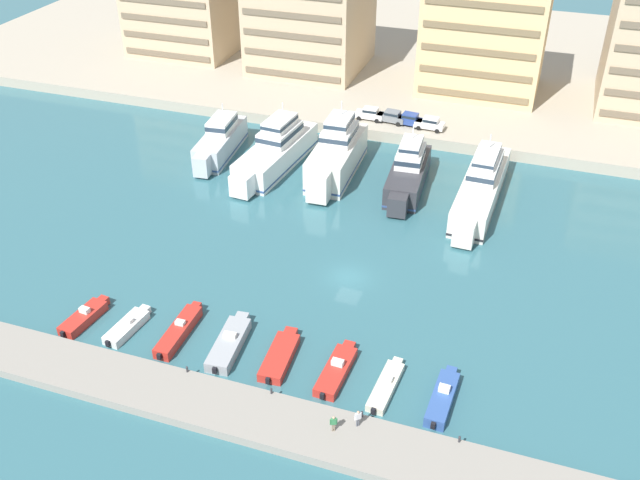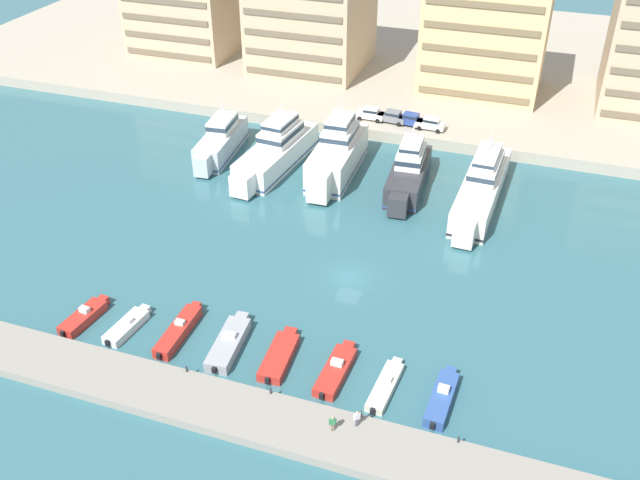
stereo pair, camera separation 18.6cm
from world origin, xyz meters
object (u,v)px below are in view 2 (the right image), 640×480
(motorboat_cream_mid_right, at_px, (385,386))
(car_blue_mid_left, at_px, (410,119))
(motorboat_blue_right, at_px, (442,398))
(motorboat_grey_center_left, at_px, (229,343))
(pedestrian_near_edge, at_px, (333,422))
(yacht_silver_far_left, at_px, (221,141))
(yacht_white_left, at_px, (276,150))
(yacht_charcoal_center_left, at_px, (409,172))
(motorboat_red_mid_left, at_px, (179,330))
(motorboat_red_center_right, at_px, (336,370))
(car_white_far_left, at_px, (371,113))
(pedestrian_mid_deck, at_px, (357,417))
(yacht_ivory_center, at_px, (482,186))
(car_white_center_left, at_px, (431,123))
(motorboat_red_far_left, at_px, (84,317))
(motorboat_white_left, at_px, (127,326))
(motorboat_red_center, at_px, (279,356))
(car_grey_left, at_px, (392,116))
(yacht_ivory_mid_left, at_px, (337,154))

(motorboat_cream_mid_right, xyz_separation_m, car_blue_mid_left, (-9.69, 50.01, 2.22))
(motorboat_blue_right, bearing_deg, motorboat_grey_center_left, 178.92)
(motorboat_grey_center_left, xyz_separation_m, pedestrian_near_edge, (12.28, -6.95, 1.23))
(yacht_silver_far_left, distance_m, yacht_white_left, 8.53)
(yacht_charcoal_center_left, xyz_separation_m, motorboat_cream_mid_right, (6.40, -35.24, -1.73))
(motorboat_red_mid_left, height_order, motorboat_red_center_right, motorboat_red_mid_left)
(car_white_far_left, bearing_deg, motorboat_blue_right, -67.82)
(motorboat_cream_mid_right, relative_size, car_white_far_left, 1.69)
(motorboat_red_mid_left, relative_size, pedestrian_mid_deck, 4.89)
(yacht_ivory_center, xyz_separation_m, car_white_center_left, (-9.45, 15.17, 0.36))
(motorboat_red_far_left, relative_size, motorboat_grey_center_left, 0.78)
(yacht_silver_far_left, distance_m, motorboat_red_center_right, 45.31)
(motorboat_grey_center_left, bearing_deg, motorboat_red_mid_left, 179.54)
(yacht_silver_far_left, relative_size, motorboat_grey_center_left, 1.87)
(car_blue_mid_left, relative_size, pedestrian_mid_deck, 2.60)
(motorboat_blue_right, bearing_deg, motorboat_white_left, -179.01)
(motorboat_red_mid_left, distance_m, motorboat_red_center, 10.14)
(yacht_silver_far_left, distance_m, motorboat_white_left, 37.14)
(motorboat_red_far_left, bearing_deg, pedestrian_near_edge, -12.23)
(yacht_ivory_center, bearing_deg, motorboat_red_far_left, -132.76)
(yacht_silver_far_left, distance_m, motorboat_red_far_left, 36.67)
(pedestrian_mid_deck, bearing_deg, pedestrian_near_edge, -146.14)
(motorboat_red_mid_left, distance_m, car_grey_left, 50.31)
(yacht_ivory_center, relative_size, motorboat_cream_mid_right, 3.16)
(motorboat_red_mid_left, xyz_separation_m, motorboat_red_center, (10.14, -0.01, -0.10))
(pedestrian_mid_deck, bearing_deg, car_white_far_left, 104.77)
(yacht_ivory_center, relative_size, motorboat_red_center_right, 2.99)
(yacht_ivory_mid_left, distance_m, car_white_far_left, 14.49)
(yacht_charcoal_center_left, bearing_deg, car_blue_mid_left, 102.57)
(car_white_center_left, height_order, pedestrian_near_edge, car_white_center_left)
(yacht_ivory_mid_left, distance_m, yacht_ivory_center, 18.89)
(car_white_far_left, height_order, pedestrian_near_edge, car_white_far_left)
(yacht_charcoal_center_left, relative_size, motorboat_blue_right, 2.28)
(motorboat_white_left, xyz_separation_m, car_white_far_left, (9.45, 50.62, 2.15))
(motorboat_red_center_right, xyz_separation_m, motorboat_blue_right, (9.42, -0.32, 0.10))
(car_grey_left, bearing_deg, pedestrian_mid_deck, -78.42)
(motorboat_white_left, xyz_separation_m, pedestrian_near_edge, (22.44, -6.07, 1.34))
(yacht_white_left, xyz_separation_m, yacht_ivory_mid_left, (8.22, 0.55, 0.49))
(car_white_center_left, distance_m, pedestrian_near_edge, 56.31)
(yacht_white_left, xyz_separation_m, motorboat_grey_center_left, (9.36, -34.71, -1.73))
(yacht_ivory_mid_left, xyz_separation_m, motorboat_red_center_right, (11.45, -35.30, -2.31))
(car_blue_mid_left, bearing_deg, yacht_ivory_center, -51.23)
(car_white_far_left, bearing_deg, pedestrian_mid_deck, -75.23)
(yacht_charcoal_center_left, height_order, car_grey_left, yacht_charcoal_center_left)
(motorboat_cream_mid_right, height_order, pedestrian_near_edge, pedestrian_near_edge)
(motorboat_grey_center_left, bearing_deg, motorboat_red_center_right, -0.28)
(yacht_charcoal_center_left, bearing_deg, yacht_ivory_center, -5.16)
(motorboat_blue_right, distance_m, car_white_far_left, 54.15)
(yacht_silver_far_left, bearing_deg, motorboat_red_far_left, -85.17)
(yacht_ivory_center, height_order, motorboat_grey_center_left, yacht_ivory_center)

